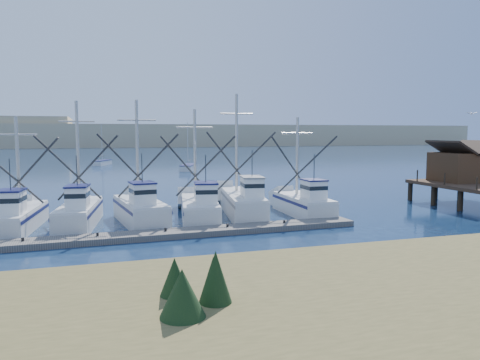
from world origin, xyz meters
name	(u,v)px	position (x,y,z in m)	size (l,w,h in m)	color
ground	(295,254)	(0.00, 0.00, 0.00)	(500.00, 500.00, 0.00)	#0D1F3D
shore_bank	(176,338)	(-8.00, -10.00, 0.80)	(40.00, 10.00, 1.60)	#4C422D
floating_dock	(149,235)	(-6.95, 6.03, 0.18)	(27.65, 1.84, 0.37)	#68635D
dune_ridge	(116,135)	(0.00, 210.00, 5.00)	(360.00, 60.00, 10.00)	tan
trawler_fleet	(151,209)	(-6.26, 10.96, 0.96)	(27.11, 9.29, 9.42)	silver
sailboat_near	(188,167)	(5.22, 55.97, 0.49)	(4.06, 6.66, 8.10)	silver
sailboat_far	(102,163)	(-8.53, 73.54, 0.50)	(3.87, 6.15, 8.10)	silver
flying_gull	(471,113)	(18.20, 7.46, 7.89)	(1.03, 0.19, 0.19)	white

